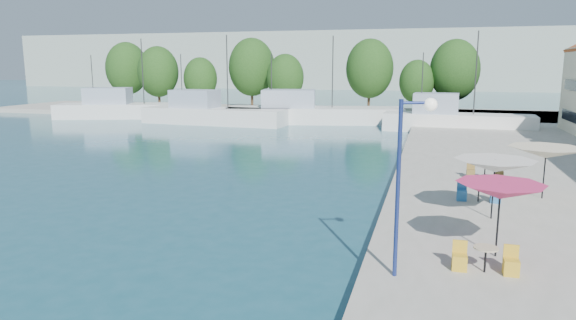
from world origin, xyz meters
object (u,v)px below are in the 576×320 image
(trawler_03, at_px, (310,114))
(street_lamp, at_px, (411,155))
(umbrella_cream, at_px, (546,153))
(umbrella_pink, at_px, (500,191))
(trawler_02, at_px, (211,114))
(trawler_01, at_px, (126,109))
(umbrella_white, at_px, (495,166))
(trawler_04, at_px, (454,121))

(trawler_03, relative_size, street_lamp, 4.08)
(trawler_03, bearing_deg, umbrella_cream, -72.27)
(umbrella_pink, bearing_deg, trawler_03, 110.80)
(trawler_02, bearing_deg, trawler_01, 169.67)
(umbrella_pink, xyz_separation_m, street_lamp, (-2.64, -2.30, 1.39))
(umbrella_white, height_order, umbrella_cream, umbrella_white)
(umbrella_white, relative_size, umbrella_cream, 0.95)
(trawler_02, distance_m, umbrella_white, 42.11)
(umbrella_pink, distance_m, umbrella_cream, 8.68)
(trawler_04, xyz_separation_m, umbrella_white, (0.26, -32.73, 1.63))
(trawler_04, xyz_separation_m, street_lamp, (-2.67, -39.30, 3.02))
(trawler_02, distance_m, trawler_04, 26.15)
(umbrella_white, bearing_deg, umbrella_pink, -93.98)
(trawler_03, xyz_separation_m, street_lamp, (12.93, -43.28, 3.02))
(trawler_03, bearing_deg, trawler_02, -170.99)
(trawler_01, bearing_deg, umbrella_cream, -55.79)
(trawler_03, height_order, umbrella_cream, trawler_03)
(trawler_02, bearing_deg, trawler_03, 24.66)
(umbrella_pink, bearing_deg, trawler_01, 134.16)
(trawler_01, relative_size, trawler_03, 0.89)
(street_lamp, bearing_deg, umbrella_pink, 22.25)
(trawler_01, xyz_separation_m, trawler_02, (13.11, -3.36, 0.00))
(trawler_02, distance_m, street_lamp, 45.89)
(trawler_01, height_order, trawler_02, same)
(trawler_02, xyz_separation_m, umbrella_white, (26.41, -32.76, 1.63))
(trawler_04, bearing_deg, street_lamp, -90.75)
(umbrella_cream, bearing_deg, trawler_03, 119.31)
(umbrella_white, bearing_deg, trawler_02, 128.88)
(umbrella_white, bearing_deg, trawler_03, 113.37)
(trawler_01, height_order, umbrella_white, trawler_01)
(umbrella_pink, bearing_deg, trawler_04, 89.95)
(trawler_02, xyz_separation_m, umbrella_cream, (28.95, -28.82, 1.62))
(trawler_03, bearing_deg, umbrella_pink, -80.79)
(trawler_01, height_order, umbrella_pink, trawler_01)
(umbrella_pink, height_order, street_lamp, street_lamp)
(trawler_02, xyz_separation_m, trawler_03, (10.54, 3.96, -0.00))
(trawler_02, bearing_deg, umbrella_pink, -50.74)
(umbrella_white, distance_m, street_lamp, 7.32)
(trawler_03, height_order, street_lamp, trawler_03)
(umbrella_white, bearing_deg, umbrella_cream, 57.16)
(umbrella_white, bearing_deg, trawler_04, 90.46)
(trawler_01, bearing_deg, trawler_02, -32.76)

